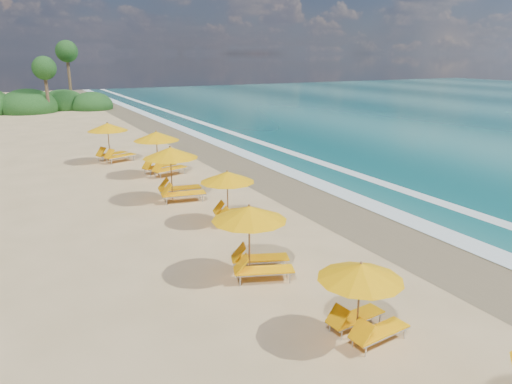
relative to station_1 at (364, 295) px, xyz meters
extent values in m
plane|color=tan|center=(1.65, 8.57, -1.13)|extent=(160.00, 160.00, 0.00)
cube|color=olive|center=(5.65, 8.57, -1.12)|extent=(4.00, 160.00, 0.01)
cube|color=white|center=(7.15, 8.57, -1.10)|extent=(1.20, 160.00, 0.01)
cube|color=white|center=(10.15, 8.57, -1.11)|extent=(0.80, 160.00, 0.01)
cylinder|color=olive|center=(-0.15, -0.02, -0.16)|extent=(0.05, 0.05, 1.93)
cone|color=#FFAD05|center=(-0.15, -0.02, 0.64)|extent=(2.17, 2.17, 0.39)
sphere|color=olive|center=(-0.15, -0.02, 0.85)|extent=(0.07, 0.07, 0.07)
cylinder|color=olive|center=(-0.85, 4.22, -0.03)|extent=(0.05, 0.05, 2.19)
cone|color=#FFAD05|center=(-0.85, 4.22, 0.87)|extent=(2.89, 2.89, 0.44)
sphere|color=olive|center=(-0.85, 4.22, 1.12)|extent=(0.08, 0.08, 0.08)
cylinder|color=olive|center=(0.52, 8.82, -0.09)|extent=(0.05, 0.05, 2.08)
cone|color=#FFAD05|center=(0.52, 8.82, 0.78)|extent=(2.50, 2.50, 0.42)
sphere|color=olive|center=(0.52, 8.82, 1.01)|extent=(0.07, 0.07, 0.07)
cylinder|color=olive|center=(-0.46, 12.88, 0.09)|extent=(0.06, 0.06, 2.43)
cone|color=#FFAD05|center=(-0.46, 12.88, 1.10)|extent=(2.86, 2.86, 0.49)
sphere|color=olive|center=(-0.46, 12.88, 1.37)|extent=(0.09, 0.09, 0.09)
cylinder|color=olive|center=(0.29, 17.66, 0.08)|extent=(0.06, 0.06, 2.42)
cone|color=#FFAD05|center=(0.29, 17.66, 1.08)|extent=(3.13, 3.13, 0.49)
sphere|color=olive|center=(0.29, 17.66, 1.35)|extent=(0.09, 0.09, 0.09)
cylinder|color=olive|center=(-1.37, 22.46, 0.07)|extent=(0.06, 0.06, 2.40)
cone|color=#FFAD05|center=(-1.37, 22.46, 1.07)|extent=(3.17, 3.17, 0.48)
sphere|color=olive|center=(-1.37, 22.46, 1.33)|extent=(0.09, 0.09, 0.09)
ellipsoid|color=#163D14|center=(-4.35, 53.57, -0.50)|extent=(6.40, 6.40, 4.16)
ellipsoid|color=#163D14|center=(-0.35, 55.57, -0.58)|extent=(5.60, 5.60, 3.64)
ellipsoid|color=#163D14|center=(2.65, 53.57, -0.64)|extent=(5.00, 5.00, 3.25)
cylinder|color=brown|center=(-2.35, 51.57, 1.37)|extent=(0.36, 0.36, 5.00)
sphere|color=#163D14|center=(-2.35, 51.57, 3.87)|extent=(2.60, 2.60, 2.60)
cylinder|color=brown|center=(0.65, 55.57, 2.27)|extent=(0.36, 0.36, 6.80)
sphere|color=#163D14|center=(0.65, 55.57, 5.67)|extent=(2.60, 2.60, 2.60)
camera|label=1|loc=(-6.84, -7.70, 5.38)|focal=33.60mm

